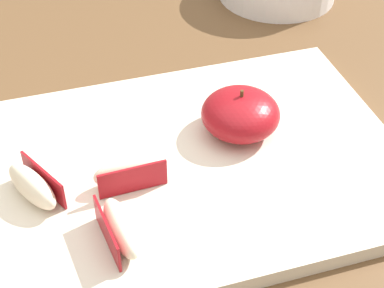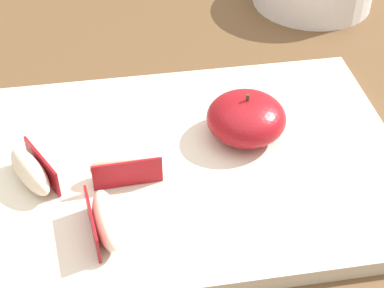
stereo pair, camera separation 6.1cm
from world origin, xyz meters
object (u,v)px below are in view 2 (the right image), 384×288
at_px(apple_wedge_left, 105,220).
at_px(apple_wedge_near_knife, 126,166).
at_px(cutting_board, 192,165).
at_px(apple_half_skin_up, 246,118).
at_px(apple_wedge_middle, 31,171).

height_order(apple_wedge_left, apple_wedge_near_knife, same).
relative_size(cutting_board, apple_half_skin_up, 5.17).
bearing_deg(apple_wedge_left, apple_half_skin_up, 36.26).
height_order(apple_half_skin_up, apple_wedge_left, apple_half_skin_up).
bearing_deg(cutting_board, apple_half_skin_up, 24.65).
xyz_separation_m(cutting_board, apple_wedge_middle, (-0.16, -0.01, 0.02)).
bearing_deg(apple_wedge_left, apple_wedge_middle, 131.62).
bearing_deg(cutting_board, apple_wedge_left, -137.38).
bearing_deg(apple_half_skin_up, apple_wedge_left, -143.74).
xyz_separation_m(apple_wedge_left, apple_wedge_near_knife, (0.02, 0.07, 0.00)).
xyz_separation_m(cutting_board, apple_wedge_left, (-0.09, -0.08, 0.02)).
xyz_separation_m(cutting_board, apple_wedge_near_knife, (-0.07, -0.02, 0.02)).
xyz_separation_m(apple_half_skin_up, apple_wedge_middle, (-0.22, -0.04, -0.01)).
distance_m(apple_half_skin_up, apple_wedge_near_knife, 0.14).
distance_m(cutting_board, apple_wedge_middle, 0.16).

